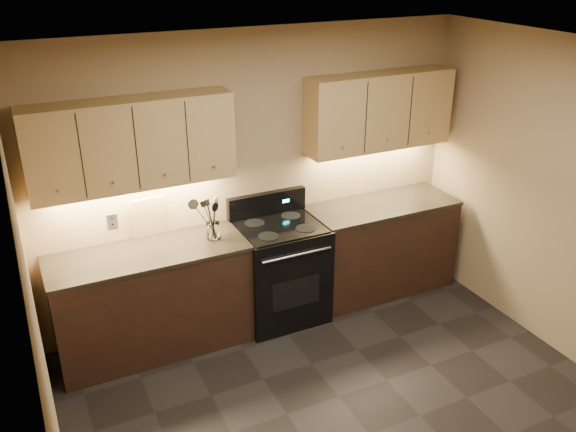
{
  "coord_description": "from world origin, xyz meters",
  "views": [
    {
      "loc": [
        -1.98,
        -2.74,
        3.23
      ],
      "look_at": [
        0.05,
        1.45,
        1.12
      ],
      "focal_mm": 38.0,
      "sensor_mm": 36.0,
      "label": 1
    }
  ],
  "objects": [
    {
      "name": "cutting_board",
      "position": [
        -1.01,
        1.97,
        1.11
      ],
      "size": [
        0.28,
        0.07,
        0.36
      ],
      "primitive_type": "cube",
      "rotation": [
        0.12,
        0.0,
        0.03
      ],
      "color": "tan",
      "rests_on": "counter_left"
    },
    {
      "name": "upper_cab_left",
      "position": [
        -1.1,
        1.85,
        1.8
      ],
      "size": [
        1.6,
        0.3,
        0.7
      ],
      "primitive_type": "cube",
      "color": "tan",
      "rests_on": "wall_back"
    },
    {
      "name": "black_spoon",
      "position": [
        -0.54,
        1.72,
        1.1
      ],
      "size": [
        0.1,
        0.1,
        0.32
      ],
      "primitive_type": null,
      "rotation": [
        0.11,
        0.1,
        0.09
      ],
      "color": "black",
      "rests_on": "utensil_crock"
    },
    {
      "name": "outlet_plate",
      "position": [
        -1.3,
        1.99,
        1.12
      ],
      "size": [
        0.08,
        0.01,
        0.12
      ],
      "primitive_type": "cube",
      "color": "#B2B5BA",
      "rests_on": "wall_back"
    },
    {
      "name": "steel_skimmer",
      "position": [
        -0.5,
        1.69,
        1.14
      ],
      "size": [
        0.27,
        0.14,
        0.38
      ],
      "primitive_type": null,
      "rotation": [
        -0.13,
        -0.53,
        0.0
      ],
      "color": "silver",
      "rests_on": "utensil_crock"
    },
    {
      "name": "utensil_crock",
      "position": [
        -0.53,
        1.7,
        1.0
      ],
      "size": [
        0.15,
        0.15,
        0.14
      ],
      "color": "white",
      "rests_on": "counter_left"
    },
    {
      "name": "upper_cab_right",
      "position": [
        1.18,
        1.85,
        1.8
      ],
      "size": [
        1.44,
        0.3,
        0.7
      ],
      "primitive_type": "cube",
      "color": "tan",
      "rests_on": "wall_back"
    },
    {
      "name": "counter_left",
      "position": [
        -1.1,
        1.7,
        0.47
      ],
      "size": [
        1.62,
        0.62,
        0.93
      ],
      "color": "black",
      "rests_on": "ground"
    },
    {
      "name": "steel_spatula",
      "position": [
        -0.51,
        1.7,
        1.12
      ],
      "size": [
        0.2,
        0.13,
        0.36
      ],
      "primitive_type": null,
      "rotation": [
        -0.01,
        -0.3,
        -0.24
      ],
      "color": "silver",
      "rests_on": "utensil_crock"
    },
    {
      "name": "counter_right",
      "position": [
        1.18,
        1.7,
        0.47
      ],
      "size": [
        1.46,
        0.62,
        0.93
      ],
      "color": "black",
      "rests_on": "ground"
    },
    {
      "name": "wall_back",
      "position": [
        0.0,
        2.0,
        1.3
      ],
      "size": [
        4.0,
        0.04,
        2.6
      ],
      "primitive_type": "cube",
      "color": "#9E855D",
      "rests_on": "ground"
    },
    {
      "name": "ceiling",
      "position": [
        0.0,
        0.0,
        2.6
      ],
      "size": [
        4.0,
        4.0,
        0.0
      ],
      "primitive_type": "plane",
      "rotation": [
        3.14,
        0.0,
        0.0
      ],
      "color": "silver",
      "rests_on": "wall_back"
    },
    {
      "name": "wall_left",
      "position": [
        -2.0,
        0.0,
        1.3
      ],
      "size": [
        0.04,
        4.0,
        2.6
      ],
      "primitive_type": "cube",
      "color": "#9E855D",
      "rests_on": "ground"
    },
    {
      "name": "black_turner",
      "position": [
        -0.53,
        1.67,
        1.12
      ],
      "size": [
        0.12,
        0.19,
        0.35
      ],
      "primitive_type": null,
      "rotation": [
        -0.3,
        -0.02,
        0.2
      ],
      "color": "black",
      "rests_on": "utensil_crock"
    },
    {
      "name": "wooden_spoon",
      "position": [
        -0.55,
        1.69,
        1.12
      ],
      "size": [
        0.14,
        0.12,
        0.35
      ],
      "primitive_type": null,
      "rotation": [
        -0.08,
        0.26,
        0.3
      ],
      "color": "tan",
      "rests_on": "utensil_crock"
    },
    {
      "name": "stove",
      "position": [
        0.08,
        1.68,
        0.48
      ],
      "size": [
        0.76,
        0.68,
        1.14
      ],
      "color": "black",
      "rests_on": "ground"
    }
  ]
}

